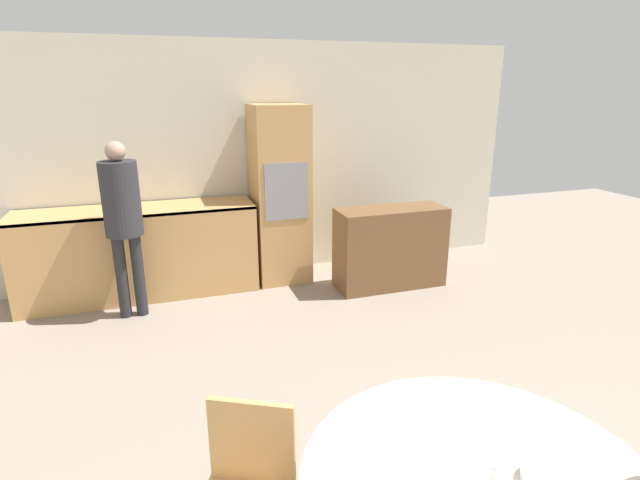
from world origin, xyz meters
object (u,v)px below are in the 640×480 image
(bowl_near, at_px, (545,478))
(sideboard, at_px, (390,248))
(person_standing, at_px, (122,211))
(oven_unit, at_px, (280,195))

(bowl_near, bearing_deg, sideboard, 71.86)
(person_standing, xyz_separation_m, bowl_near, (1.51, -3.63, -0.24))
(oven_unit, distance_m, sideboard, 1.34)
(oven_unit, height_order, person_standing, oven_unit)
(sideboard, bearing_deg, bowl_near, -108.14)
(oven_unit, bearing_deg, person_standing, -162.18)
(sideboard, relative_size, bowl_near, 7.24)
(person_standing, relative_size, bowl_near, 10.16)
(oven_unit, relative_size, sideboard, 1.64)
(person_standing, bearing_deg, oven_unit, 17.82)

